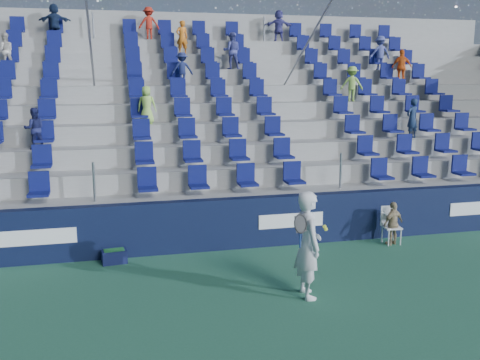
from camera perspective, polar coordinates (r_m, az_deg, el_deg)
ground at (r=9.89m, az=2.76°, el=-12.87°), size 70.00×70.00×0.00m
sponsor_wall at (r=12.56m, az=-1.25°, el=-4.67°), size 24.00×0.32×1.20m
grandstand at (r=17.20m, az=-4.94°, el=4.82°), size 24.00×8.17×6.63m
tennis_player at (r=9.85m, az=7.28°, el=-6.84°), size 0.69×0.74×1.99m
line_judge_chair at (r=13.50m, az=15.71°, el=-4.35°), size 0.43×0.44×0.90m
line_judge at (r=13.37m, az=16.01°, el=-4.46°), size 0.67×0.45×1.05m
ball_bin at (r=12.05m, az=-13.26°, el=-7.86°), size 0.56×0.40×0.30m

